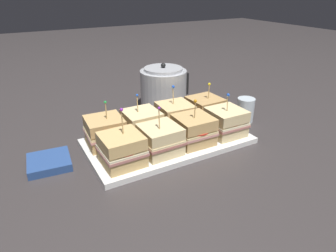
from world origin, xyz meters
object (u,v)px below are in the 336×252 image
Objects in this scene: sandwich_front_center_left at (160,139)px; sandwich_back_center_right at (175,116)px; sandwich_front_far_left at (122,150)px; drinking_glass at (245,110)px; sandwich_back_center_left at (142,124)px; napkin_stack at (49,162)px; serving_platter at (168,141)px; kettle_steel at (164,88)px; sandwich_back_far_right at (205,110)px; sandwich_front_far_right at (226,122)px; sandwich_back_far_left at (105,131)px; sandwich_front_center_right at (194,130)px.

sandwich_front_center_left is 0.18m from sandwich_back_center_right.
sandwich_front_far_left is 1.81× the size of drinking_glass.
sandwich_back_center_left is 1.16× the size of napkin_stack.
sandwich_front_far_left is 1.08× the size of sandwich_front_center_left.
serving_platter is 2.46× the size of kettle_steel.
napkin_stack is at bearing -178.94° from sandwich_back_far_right.
kettle_steel is at bearing 96.71° from sandwich_front_far_right.
kettle_steel is at bearing 125.78° from drinking_glass.
drinking_glass is at bearing -54.22° from kettle_steel.
sandwich_front_center_right is at bearing -26.80° from sandwich_back_far_left.
sandwich_back_far_right is 0.57m from napkin_stack.
sandwich_back_center_left is 1.01× the size of sandwich_back_far_right.
sandwich_front_far_right is 0.13m from sandwich_back_far_right.
sandwich_front_far_right is 1.00× the size of sandwich_back_far_right.
sandwich_front_far_left is 1.12× the size of sandwich_back_far_left.
sandwich_front_center_left is 0.33m from napkin_stack.
sandwich_back_far_right is (0.13, -0.00, 0.00)m from sandwich_back_center_right.
napkin_stack is at bearing 168.39° from sandwich_front_far_right.
sandwich_back_center_right is (-0.13, 0.13, 0.00)m from sandwich_front_far_right.
drinking_glass is at bearing -15.76° from sandwich_back_far_right.
drinking_glass is at bearing 14.93° from sandwich_front_center_right.
sandwich_front_center_right is 0.97× the size of sandwich_back_center_right.
napkin_stack is at bearing -175.39° from sandwich_back_far_left.
sandwich_back_center_right is at bearing 134.67° from sandwich_front_far_right.
drinking_glass is (0.35, 0.02, 0.04)m from serving_platter.
sandwich_front_far_right is (0.13, -0.00, -0.00)m from sandwich_front_center_right.
drinking_glass is (0.21, -0.29, -0.04)m from kettle_steel.
sandwich_front_center_left is at bearing -88.02° from sandwich_back_center_left.
sandwich_back_center_left reaches higher than sandwich_front_far_right.
sandwich_front_center_right reaches higher than drinking_glass.
sandwich_back_center_right reaches higher than napkin_stack.
napkin_stack is (-0.31, -0.01, -0.05)m from sandwich_back_center_left.
sandwich_front_far_right is 0.96× the size of sandwich_back_center_right.
sandwich_back_center_left is at bearing 138.16° from serving_platter.
serving_platter is 3.40× the size of sandwich_back_center_right.
sandwich_back_center_right is 0.25m from kettle_steel.
serving_platter is at bearing 161.43° from sandwich_front_far_right.
sandwich_front_far_left reaches higher than sandwich_front_center_right.
napkin_stack is at bearing -154.23° from kettle_steel.
sandwich_front_center_left is (-0.06, -0.06, 0.05)m from serving_platter.
sandwich_front_far_right is 0.69× the size of kettle_steel.
sandwich_front_far_left reaches higher than drinking_glass.
sandwich_back_center_right reaches higher than serving_platter.
serving_platter is at bearing -19.06° from sandwich_back_far_left.
sandwich_back_center_right is at bearing 27.57° from sandwich_front_far_left.
napkin_stack is at bearing 159.57° from sandwich_front_center_left.
sandwich_back_far_right reaches higher than serving_platter.
sandwich_front_far_left is 0.55m from drinking_glass.
sandwich_front_center_left is 0.12m from sandwich_back_center_left.
sandwich_back_far_left is 0.99× the size of sandwich_back_center_left.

